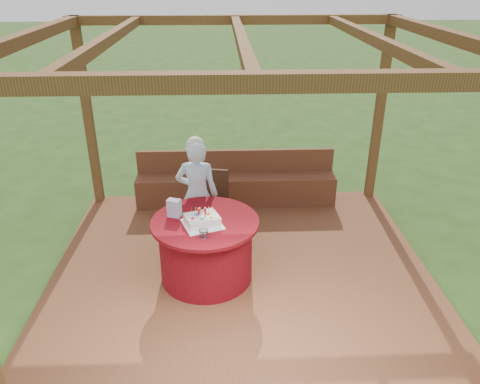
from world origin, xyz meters
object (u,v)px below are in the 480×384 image
Objects in this scene: bench at (236,187)px; gift_bag at (174,208)px; elderly_woman at (197,193)px; drinking_glass at (204,234)px; chair at (213,198)px; birthday_cake at (202,220)px; table at (206,249)px.

bench is 2.05m from gift_bag.
elderly_woman reaches higher than gift_bag.
bench is at bearing 79.84° from drinking_glass.
drinking_glass is at bearing -92.84° from chair.
birthday_cake is (-0.43, -2.01, 0.54)m from bench.
birthday_cake is 4.96× the size of drinking_glass.
chair is at bearing -114.19° from bench.
bench is 3.61× the size of chair.
gift_bag is at bearing -110.67° from elderly_woman.
bench is 5.86× the size of birthday_cake.
birthday_cake is (-0.03, -0.09, 0.43)m from table.
chair is (0.08, 1.18, 0.06)m from table.
elderly_woman is at bearing 99.16° from table.
gift_bag is at bearing 161.63° from table.
table is 0.44m from birthday_cake.
drinking_glass is (-0.00, -0.37, 0.42)m from table.
chair is 1.62× the size of birthday_cake.
elderly_woman reaches higher than chair.
table is 0.60m from gift_bag.
bench is at bearing 88.59° from gift_bag.
chair is (-0.33, -0.74, 0.18)m from bench.
table is 0.56m from drinking_glass.
elderly_woman is 1.10m from drinking_glass.
chair is 1.32m from birthday_cake.
gift_bag is at bearing 125.43° from drinking_glass.
bench is at bearing 65.81° from chair.
chair is at bearing 89.68° from gift_bag.
bench is 1.97m from table.
gift_bag is 0.60m from drinking_glass.
chair is 0.58m from elderly_woman.
drinking_glass is (0.02, -0.28, -0.01)m from birthday_cake.
drinking_glass is (0.34, -0.48, -0.06)m from gift_bag.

